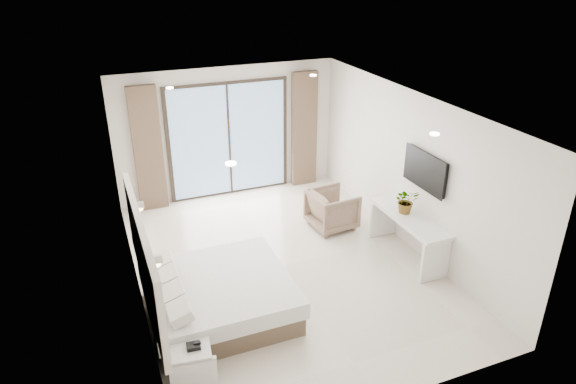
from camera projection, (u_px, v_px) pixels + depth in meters
name	position (u px, v px, depth m)	size (l,w,h in m)	color
ground	(284.00, 265.00, 8.51)	(6.20, 6.20, 0.00)	beige
room_shell	(257.00, 165.00, 8.32)	(4.62, 6.22, 2.72)	silver
bed	(218.00, 297.00, 7.25)	(1.97, 1.88, 0.69)	brown
nightstand	(190.00, 364.00, 6.15)	(0.55, 0.48, 0.46)	white
phone	(193.00, 346.00, 6.05)	(0.16, 0.13, 0.05)	black
console_desk	(409.00, 227.00, 8.53)	(0.53, 1.70, 0.77)	white
plant	(406.00, 203.00, 8.49)	(0.39, 0.43, 0.34)	#33662D
armchair	(332.00, 208.00, 9.53)	(0.78, 0.73, 0.81)	#977763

